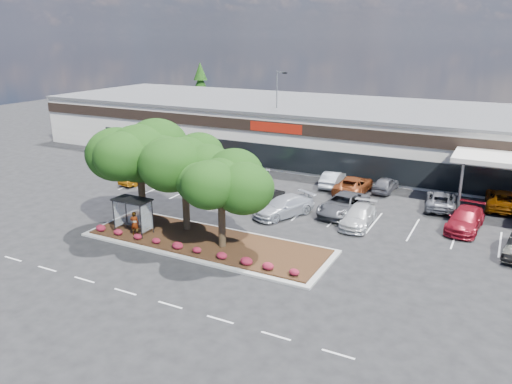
% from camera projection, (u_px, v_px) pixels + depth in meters
% --- Properties ---
extents(ground, '(160.00, 160.00, 0.00)m').
position_uv_depth(ground, '(199.00, 272.00, 31.06)').
color(ground, black).
rests_on(ground, ground).
extents(retail_store, '(80.40, 25.20, 6.25)m').
position_uv_depth(retail_store, '(358.00, 132.00, 58.78)').
color(retail_store, silver).
rests_on(retail_store, ground).
extents(landscape_island, '(18.00, 6.00, 0.26)m').
position_uv_depth(landscape_island, '(206.00, 242.00, 35.29)').
color(landscape_island, '#A4A49F').
rests_on(landscape_island, ground).
extents(lane_markings, '(33.12, 20.06, 0.01)m').
position_uv_depth(lane_markings, '(270.00, 219.00, 39.94)').
color(lane_markings, silver).
rests_on(lane_markings, ground).
extents(shrub_row, '(17.00, 0.80, 0.50)m').
position_uv_depth(shrub_row, '(189.00, 248.00, 33.39)').
color(shrub_row, maroon).
rests_on(shrub_row, landscape_island).
extents(bus_shelter, '(2.75, 1.55, 2.59)m').
position_uv_depth(bus_shelter, '(134.00, 206.00, 36.15)').
color(bus_shelter, black).
rests_on(bus_shelter, landscape_island).
extents(island_tree_west, '(7.20, 7.20, 7.89)m').
position_uv_depth(island_tree_west, '(141.00, 174.00, 37.11)').
color(island_tree_west, '#14390D').
rests_on(island_tree_west, landscape_island).
extents(island_tree_mid, '(6.60, 6.60, 7.32)m').
position_uv_depth(island_tree_mid, '(185.00, 182.00, 36.25)').
color(island_tree_mid, '#14390D').
rests_on(island_tree_mid, landscape_island).
extents(island_tree_east, '(5.80, 5.80, 6.50)m').
position_uv_depth(island_tree_east, '(221.00, 201.00, 33.35)').
color(island_tree_east, '#14390D').
rests_on(island_tree_east, landscape_island).
extents(conifer_north_west, '(4.40, 4.40, 10.00)m').
position_uv_depth(conifer_north_west, '(201.00, 93.00, 81.65)').
color(conifer_north_west, '#14390D').
rests_on(conifer_north_west, ground).
extents(person_waiting, '(0.74, 0.59, 1.77)m').
position_uv_depth(person_waiting, '(135.00, 223.00, 35.96)').
color(person_waiting, '#594C47').
rests_on(person_waiting, landscape_island).
extents(light_pole, '(1.43, 0.67, 10.34)m').
position_uv_depth(light_pole, '(277.00, 122.00, 56.80)').
color(light_pole, '#A4A49F').
rests_on(light_pole, ground).
extents(car_0, '(2.01, 4.51, 1.44)m').
position_uv_depth(car_0, '(140.00, 176.00, 49.57)').
color(car_0, '#733E04').
rests_on(car_0, ground).
extents(car_1, '(2.18, 4.87, 1.39)m').
position_uv_depth(car_1, '(177.00, 178.00, 49.08)').
color(car_1, '#9EA1A9').
rests_on(car_1, ground).
extents(car_2, '(3.94, 6.31, 1.70)m').
position_uv_depth(car_2, '(254.00, 185.00, 46.25)').
color(car_2, '#AEB5BB').
rests_on(car_2, ground).
extents(car_3, '(1.86, 4.25, 1.36)m').
position_uv_depth(car_3, '(266.00, 199.00, 42.78)').
color(car_3, black).
rests_on(car_3, ground).
extents(car_4, '(4.34, 5.97, 1.61)m').
position_uv_depth(car_4, '(284.00, 206.00, 40.58)').
color(car_4, '#B8BAC4').
rests_on(car_4, ground).
extents(car_5, '(3.36, 6.17, 1.64)m').
position_uv_depth(car_5, '(343.00, 204.00, 40.99)').
color(car_5, '#4D4E53').
rests_on(car_5, ground).
extents(car_6, '(2.27, 5.17, 1.48)m').
position_uv_depth(car_6, '(359.00, 216.00, 38.54)').
color(car_6, silver).
rests_on(car_6, ground).
extents(car_7, '(2.69, 5.67, 1.60)m').
position_uv_depth(car_7, '(465.00, 219.00, 37.71)').
color(car_7, maroon).
rests_on(car_7, ground).
extents(car_9, '(4.15, 5.97, 1.61)m').
position_uv_depth(car_9, '(182.00, 163.00, 54.14)').
color(car_9, brown).
rests_on(car_9, ground).
extents(car_10, '(1.77, 4.87, 1.59)m').
position_uv_depth(car_10, '(250.00, 174.00, 49.89)').
color(car_10, '#194419').
rests_on(car_10, ground).
extents(car_11, '(3.12, 5.18, 1.40)m').
position_uv_depth(car_11, '(249.00, 172.00, 50.96)').
color(car_11, slate).
rests_on(car_11, ground).
extents(car_12, '(1.89, 4.66, 1.50)m').
position_uv_depth(car_12, '(333.00, 179.00, 48.41)').
color(car_12, '#9FA3AC').
rests_on(car_12, ground).
extents(car_13, '(2.76, 5.82, 1.61)m').
position_uv_depth(car_13, '(353.00, 185.00, 46.37)').
color(car_13, brown).
rests_on(car_13, ground).
extents(car_14, '(1.91, 4.29, 1.43)m').
position_uv_depth(car_14, '(385.00, 184.00, 46.84)').
color(car_14, '#595961').
rests_on(car_14, ground).
extents(car_15, '(3.00, 5.46, 1.45)m').
position_uv_depth(car_15, '(441.00, 200.00, 42.33)').
color(car_15, slate).
rests_on(car_15, ground).
extents(car_16, '(3.01, 5.97, 1.62)m').
position_uv_depth(car_16, '(503.00, 199.00, 42.29)').
color(car_16, '#723404').
rests_on(car_16, ground).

